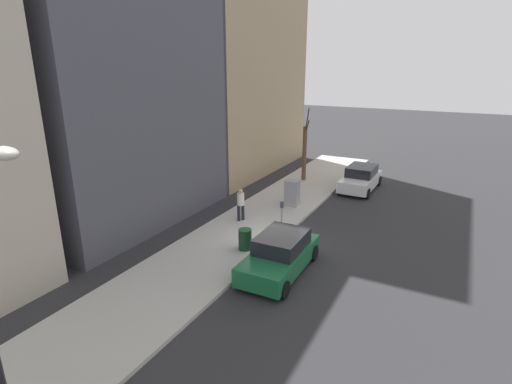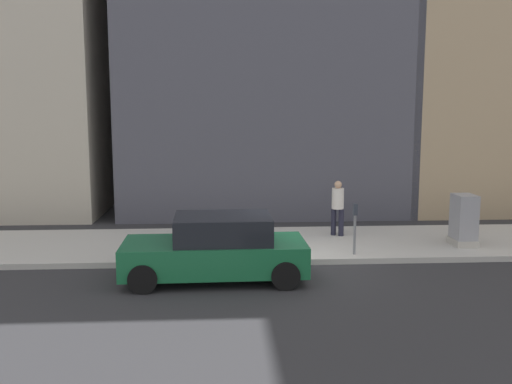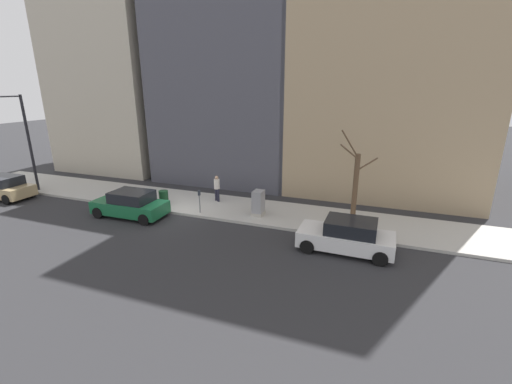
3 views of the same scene
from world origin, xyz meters
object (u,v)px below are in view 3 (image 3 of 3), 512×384
at_px(parked_car_white, 347,236).
at_px(streetlamp, 24,135).
at_px(bare_tree, 355,184).
at_px(trash_bin, 164,198).
at_px(pedestrian_near_meter, 217,187).
at_px(utility_box, 258,203).
at_px(office_tower_right, 124,72).
at_px(office_block_center, 238,48).
at_px(parking_meter, 199,199).
at_px(parked_car_green, 131,204).
at_px(parked_car_tan, 3,187).

xyz_separation_m(parked_car_white, streetlamp, (1.52, 21.49, 3.28)).
xyz_separation_m(parked_car_white, bare_tree, (3.83, 0.07, 1.40)).
relative_size(trash_bin, pedestrian_near_meter, 0.54).
xyz_separation_m(bare_tree, pedestrian_near_meter, (0.10, 8.38, -1.05)).
bearing_deg(streetlamp, utility_box, -86.43).
xyz_separation_m(streetlamp, office_tower_right, (9.93, -0.39, 4.38)).
relative_size(parked_car_white, utility_box, 2.96).
xyz_separation_m(bare_tree, office_block_center, (8.22, 10.22, 7.86)).
relative_size(streetlamp, pedestrian_near_meter, 3.92).
xyz_separation_m(parking_meter, utility_box, (0.85, -3.29, -0.13)).
relative_size(streetlamp, trash_bin, 7.22).
bearing_deg(office_block_center, trash_bin, 174.67).
bearing_deg(utility_box, office_block_center, 28.34).
relative_size(trash_bin, office_tower_right, 0.05).
height_order(utility_box, office_block_center, office_block_center).
bearing_deg(parked_car_green, pedestrian_near_meter, -44.48).
relative_size(parking_meter, office_tower_right, 0.08).
distance_m(parking_meter, office_tower_right, 17.61).
bearing_deg(office_tower_right, trash_bin, -133.30).
height_order(parked_car_green, parking_meter, parked_car_green).
xyz_separation_m(parked_car_tan, utility_box, (2.59, -17.17, 0.11)).
height_order(parked_car_green, office_block_center, office_block_center).
bearing_deg(pedestrian_near_meter, parked_car_green, 76.91).
relative_size(parked_car_tan, office_block_center, 0.21).
relative_size(streetlamp, bare_tree, 1.32).
bearing_deg(trash_bin, pedestrian_near_meter, -57.06).
relative_size(pedestrian_near_meter, office_tower_right, 0.10).
bearing_deg(office_tower_right, parked_car_white, -118.50).
height_order(utility_box, pedestrian_near_meter, pedestrian_near_meter).
bearing_deg(parked_car_green, streetlamp, 80.59).
distance_m(streetlamp, pedestrian_near_meter, 13.58).
bearing_deg(bare_tree, parked_car_green, 107.14).
relative_size(utility_box, bare_tree, 0.29).
bearing_deg(parked_car_green, parking_meter, -67.65).
bearing_deg(office_block_center, parked_car_white, -139.50).
distance_m(parking_meter, utility_box, 3.40).
relative_size(parked_car_tan, trash_bin, 4.68).
relative_size(parked_car_green, office_block_center, 0.21).
distance_m(parked_car_tan, trash_bin, 11.33).
xyz_separation_m(parked_car_white, parking_meter, (1.69, 8.45, 0.24)).
height_order(parked_car_white, parked_car_tan, same).
height_order(parked_car_white, parking_meter, parked_car_white).
distance_m(parked_car_tan, pedestrian_near_meter, 14.45).
distance_m(parked_car_white, pedestrian_near_meter, 9.33).
bearing_deg(parked_car_white, office_block_center, 41.38).
xyz_separation_m(parked_car_green, streetlamp, (1.39, 9.44, 3.28)).
bearing_deg(parked_car_tan, parked_car_green, -88.72).
distance_m(parked_car_tan, office_tower_right, 13.87).
bearing_deg(parked_car_tan, office_block_center, -44.61).
height_order(parked_car_green, bare_tree, bare_tree).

